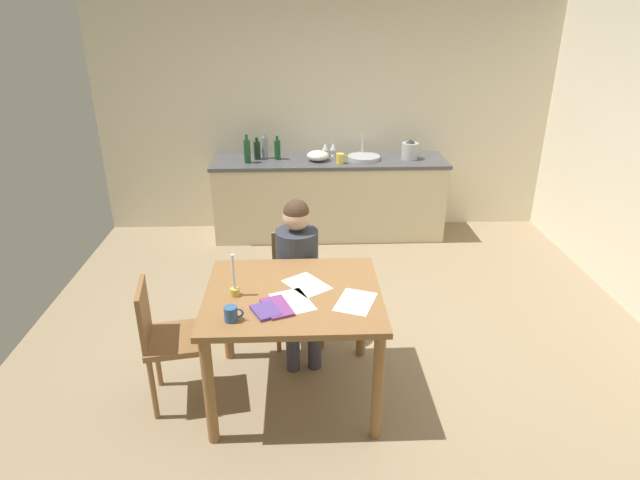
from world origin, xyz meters
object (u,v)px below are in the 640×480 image
(sink_unit, at_px, (364,157))
(mixing_bowl, at_px, (318,156))
(wine_glass_near_sink, at_px, (333,147))
(bottle_wine_red, at_px, (265,147))
(teacup_on_counter, at_px, (340,158))
(wine_glass_by_kettle, at_px, (325,147))
(chair_side_empty, at_px, (167,337))
(candlestick, at_px, (234,284))
(book_magazine, at_px, (266,311))
(coffee_mug, at_px, (231,314))
(bottle_vinegar, at_px, (257,150))
(person_seated, at_px, (298,268))
(bottle_sauce, at_px, (277,149))
(bottle_oil, at_px, (247,151))
(dining_table, at_px, (293,309))
(chair_at_table, at_px, (297,282))
(stovetop_kettle, at_px, (410,150))
(book_cookery, at_px, (277,307))

(sink_unit, relative_size, mixing_bowl, 1.47)
(wine_glass_near_sink, bearing_deg, sink_unit, -23.58)
(bottle_wine_red, relative_size, teacup_on_counter, 2.32)
(sink_unit, bearing_deg, wine_glass_by_kettle, 161.03)
(chair_side_empty, height_order, candlestick, candlestick)
(book_magazine, bearing_deg, coffee_mug, 176.99)
(chair_side_empty, height_order, sink_unit, sink_unit)
(bottle_vinegar, distance_m, bottle_wine_red, 0.10)
(person_seated, relative_size, wine_glass_by_kettle, 7.76)
(bottle_vinegar, xyz_separation_m, mixing_bowl, (0.67, -0.09, -0.05))
(candlestick, height_order, bottle_sauce, bottle_sauce)
(book_magazine, bearing_deg, bottle_oil, 70.85)
(dining_table, height_order, wine_glass_near_sink, wine_glass_near_sink)
(chair_at_table, bearing_deg, bottle_oil, 104.99)
(bottle_vinegar, distance_m, mixing_bowl, 0.68)
(person_seated, relative_size, candlestick, 4.19)
(mixing_bowl, bearing_deg, bottle_wine_red, 168.43)
(bottle_wine_red, relative_size, bottle_sauce, 1.13)
(chair_at_table, distance_m, mixing_bowl, 2.11)
(mixing_bowl, distance_m, stovetop_kettle, 1.03)
(book_magazine, height_order, mixing_bowl, mixing_bowl)
(coffee_mug, distance_m, stovetop_kettle, 3.53)
(candlestick, bearing_deg, bottle_sauce, 86.48)
(person_seated, height_order, bottle_oil, bottle_oil)
(book_magazine, xyz_separation_m, book_cookery, (0.06, 0.04, -0.00))
(chair_side_empty, bearing_deg, chair_at_table, 42.21)
(sink_unit, bearing_deg, chair_at_table, -110.01)
(person_seated, bearing_deg, chair_side_empty, -144.24)
(bottle_wine_red, distance_m, wine_glass_near_sink, 0.77)
(person_seated, xyz_separation_m, wine_glass_by_kettle, (0.32, 2.37, 0.33))
(stovetop_kettle, bearing_deg, book_cookery, -114.79)
(chair_at_table, relative_size, mixing_bowl, 3.51)
(dining_table, relative_size, candlestick, 3.94)
(book_cookery, relative_size, sink_unit, 0.69)
(chair_side_empty, xyz_separation_m, mixing_bowl, (1.08, 2.80, 0.45))
(book_magazine, bearing_deg, chair_side_empty, 136.99)
(chair_at_table, relative_size, book_cookery, 3.46)
(chair_at_table, relative_size, sink_unit, 2.39)
(coffee_mug, xyz_separation_m, mixing_bowl, (0.61, 3.09, 0.11))
(bottle_vinegar, height_order, bottle_sauce, bottle_sauce)
(bottle_oil, relative_size, wine_glass_by_kettle, 2.03)
(dining_table, distance_m, bottle_sauce, 2.87)
(chair_at_table, distance_m, stovetop_kettle, 2.48)
(person_seated, distance_m, stovetop_kettle, 2.57)
(book_magazine, distance_m, book_cookery, 0.08)
(coffee_mug, xyz_separation_m, bottle_wine_red, (0.02, 3.21, 0.18))
(candlestick, distance_m, bottle_sauce, 2.88)
(chair_at_table, distance_m, bottle_oil, 2.12)
(person_seated, height_order, wine_glass_near_sink, person_seated)
(chair_side_empty, bearing_deg, bottle_vinegar, 81.97)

